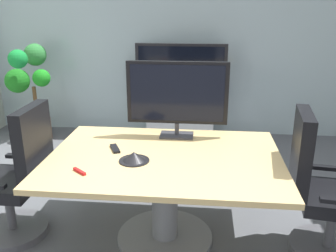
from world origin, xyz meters
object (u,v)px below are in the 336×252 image
Objects in this scene: tv_monitor at (177,95)px; remote_control at (115,149)px; conference_phone at (134,157)px; potted_plant at (30,87)px; office_chair_right at (321,197)px; wall_display_unit at (181,108)px; office_chair_left at (18,184)px; conference_table at (165,178)px.

tv_monitor reaches higher than remote_control.
conference_phone is at bearing -115.54° from tv_monitor.
potted_plant is 2.61m from remote_control.
office_chair_right is 1.30× the size of tv_monitor.
wall_display_unit is (-0.09, 1.86, -0.64)m from tv_monitor.
office_chair_left is at bearing -157.33° from tv_monitor.
office_chair_right is at bearing -63.15° from wall_display_unit.
wall_display_unit is (-0.03, 2.30, -0.09)m from conference_table.
wall_display_unit is at bearing 55.95° from remote_control.
wall_display_unit is 5.95× the size of conference_phone.
potted_plant reaches higher than conference_table.
tv_monitor reaches higher than potted_plant.
tv_monitor reaches higher than office_chair_right.
office_chair_left is at bearing -176.74° from conference_table.
tv_monitor is at bearing 113.04° from office_chair_left.
potted_plant is at bearing -174.37° from wall_display_unit.
office_chair_left and office_chair_right have the same top height.
office_chair_left is 1.45m from tv_monitor.
potted_plant is 5.86× the size of conference_phone.
office_chair_right is (1.15, -0.04, -0.08)m from conference_table.
office_chair_right reaches higher than remote_control.
wall_display_unit is at bearing 155.03° from office_chair_left.
potted_plant is 2.88m from conference_phone.
tv_monitor is (-1.09, 0.47, 0.62)m from office_chair_right.
conference_phone is 1.29× the size of remote_control.
conference_table is at bearing 93.64° from office_chair_left.
conference_phone reaches higher than conference_table.
tv_monitor is 0.65× the size of potted_plant.
conference_phone is (0.94, -0.05, 0.30)m from office_chair_left.
tv_monitor is (0.06, 0.44, 0.55)m from conference_table.
tv_monitor is 4.94× the size of remote_control.
tv_monitor is at bearing 64.46° from conference_phone.
office_chair_left is 2.36m from potted_plant.
potted_plant is (-2.04, 2.10, 0.20)m from conference_table.
potted_plant reaches higher than remote_control.
potted_plant reaches higher than conference_phone.
office_chair_right is 0.84× the size of potted_plant.
conference_table is at bearing -36.13° from remote_control.
tv_monitor is (1.21, 0.50, 0.62)m from office_chair_left.
tv_monitor is 0.64× the size of wall_display_unit.
conference_phone is (1.84, -2.21, 0.01)m from potted_plant.
potted_plant is at bearing 141.71° from tv_monitor.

